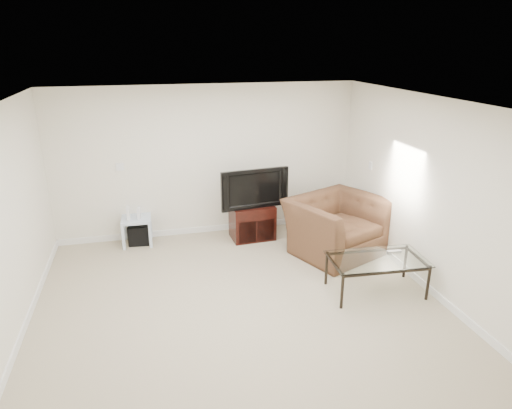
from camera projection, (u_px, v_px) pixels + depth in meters
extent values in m
plane|color=tan|center=(240.00, 307.00, 5.67)|extent=(5.00, 5.00, 0.00)
plane|color=white|center=(238.00, 103.00, 4.83)|extent=(5.00, 5.00, 0.00)
cube|color=silver|center=(208.00, 161.00, 7.54)|extent=(5.00, 0.02, 2.50)
cube|color=silver|center=(1.00, 234.00, 4.68)|extent=(0.02, 5.00, 2.50)
cube|color=silver|center=(430.00, 197.00, 5.82)|extent=(0.02, 5.00, 2.50)
cube|color=white|center=(120.00, 167.00, 7.21)|extent=(0.12, 0.02, 0.12)
cube|color=white|center=(371.00, 166.00, 7.28)|extent=(0.02, 0.09, 0.13)
cube|color=white|center=(374.00, 228.00, 7.33)|extent=(0.02, 0.08, 0.12)
cube|color=black|center=(253.00, 212.00, 7.50)|extent=(0.41, 0.30, 0.06)
imported|color=black|center=(253.00, 187.00, 7.36)|extent=(1.06, 0.32, 0.65)
cube|color=black|center=(139.00, 234.00, 7.45)|extent=(0.36, 0.36, 0.33)
cube|color=white|center=(128.00, 213.00, 7.25)|extent=(0.05, 0.15, 0.20)
cube|color=silver|center=(139.00, 213.00, 7.29)|extent=(0.07, 0.14, 0.18)
imported|color=brown|center=(337.00, 217.00, 6.98)|extent=(1.58, 1.33, 1.17)
cube|color=#B2B2B7|center=(394.00, 251.00, 6.05)|extent=(0.20, 0.07, 0.02)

